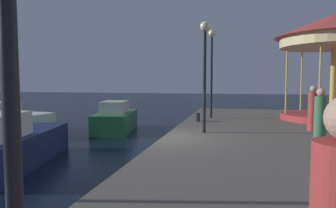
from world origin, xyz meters
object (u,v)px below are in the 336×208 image
motorboat_white (9,122)px  lamp_post_far_end (212,58)px  person_far_corner (313,110)px  person_mid_promenade (320,119)px  motorboat_green (116,119)px  carousel (335,41)px  bollard_center (198,117)px  motorboat_navy (7,145)px  lamp_post_mid_promenade (205,57)px

motorboat_white → lamp_post_far_end: 10.87m
person_far_corner → person_mid_promenade: (-0.46, -2.88, -0.02)m
motorboat_green → person_far_corner: person_far_corner is taller
motorboat_green → lamp_post_far_end: lamp_post_far_end is taller
carousel → bollard_center: 7.59m
motorboat_white → person_mid_promenade: person_mid_promenade is taller
motorboat_navy → bollard_center: motorboat_navy is taller
bollard_center → motorboat_white: bearing=-173.3°
carousel → person_mid_promenade: (-2.21, -6.53, -3.05)m
motorboat_white → person_far_corner: bearing=-2.6°
lamp_post_far_end → motorboat_white: bearing=-165.6°
lamp_post_mid_promenade → lamp_post_far_end: 4.62m
carousel → lamp_post_far_end: size_ratio=1.23×
motorboat_white → lamp_post_mid_promenade: lamp_post_mid_promenade is taller
motorboat_navy → carousel: (11.68, 8.03, 3.97)m
person_far_corner → person_mid_promenade: bearing=-99.2°
motorboat_white → lamp_post_mid_promenade: (10.16, -2.02, 2.96)m
carousel → person_mid_promenade: 7.53m
bollard_center → person_far_corner: (4.65, -1.78, 0.61)m
motorboat_navy → lamp_post_mid_promenade: size_ratio=1.33×
person_far_corner → person_mid_promenade: person_far_corner is taller
lamp_post_mid_promenade → person_mid_promenade: size_ratio=2.40×
carousel → bollard_center: size_ratio=14.00×
lamp_post_far_end → bollard_center: bearing=-109.7°
carousel → person_mid_promenade: bearing=-108.7°
motorboat_navy → person_far_corner: (9.94, 4.38, 0.94)m
motorboat_green → lamp_post_far_end: 6.10m
lamp_post_mid_promenade → motorboat_navy: bearing=-153.0°
motorboat_navy → person_mid_promenade: (9.48, 1.51, 0.92)m
lamp_post_mid_promenade → person_far_corner: bearing=18.8°
motorboat_green → carousel: carousel is taller
lamp_post_mid_promenade → bollard_center: bearing=101.4°
motorboat_white → lamp_post_far_end: bearing=14.4°
carousel → person_far_corner: size_ratio=3.23×
bollard_center → person_mid_promenade: (4.19, -4.66, 0.59)m
motorboat_white → lamp_post_mid_promenade: 10.77m
bollard_center → carousel: bearing=16.3°
lamp_post_mid_promenade → bollard_center: 4.13m
motorboat_navy → lamp_post_far_end: 10.11m
bollard_center → person_far_corner: size_ratio=0.23×
carousel → person_far_corner: (-1.74, -3.65, -3.03)m
person_mid_promenade → motorboat_white: bearing=165.6°
person_mid_promenade → carousel: bearing=71.3°
carousel → lamp_post_mid_promenade: size_ratio=1.38×
motorboat_green → motorboat_navy: bearing=-95.2°
motorboat_navy → bollard_center: bearing=49.4°
lamp_post_far_end → carousel: bearing=4.0°
person_mid_promenade → lamp_post_mid_promenade: bearing=157.0°
lamp_post_far_end → person_mid_promenade: lamp_post_far_end is taller
lamp_post_far_end → lamp_post_mid_promenade: bearing=-88.6°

